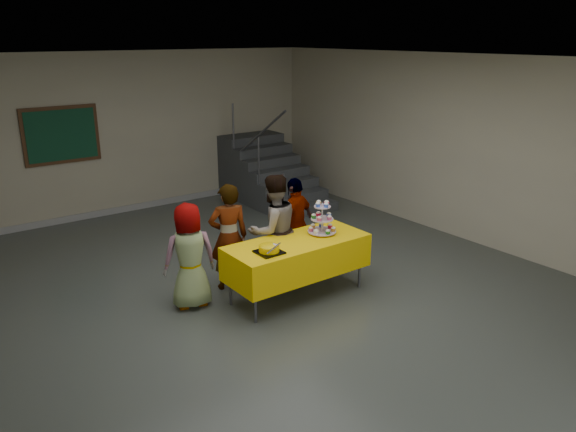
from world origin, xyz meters
The scene contains 10 objects.
room_shell centered at (0.00, 0.02, 2.13)m, with size 10.00×10.04×3.02m.
bake_table centered at (0.43, 0.10, 0.56)m, with size 1.88×0.78×0.77m.
cupcake_stand centered at (0.86, 0.13, 0.94)m, with size 0.38×0.38×0.44m.
bear_cake centered at (-0.09, -0.03, 0.83)m, with size 0.32×0.36×0.12m.
schoolchild_a centered at (-0.81, 0.66, 0.67)m, with size 0.66×0.43×1.35m, color slate.
schoolchild_b centered at (-0.14, 0.85, 0.73)m, with size 0.53×0.35×1.45m, color slate.
schoolchild_c centered at (0.42, 0.61, 0.77)m, with size 0.75×0.58×1.54m, color slate.
schoolchild_d centered at (1.00, 0.89, 0.68)m, with size 0.79×0.33×1.35m, color slate.
staircase centered at (2.70, 4.13, 0.49)m, with size 1.30×2.40×2.04m.
noticeboard centered at (-1.05, 4.96, 1.60)m, with size 1.30×0.05×1.00m.
Camera 1 is at (-3.64, -5.23, 3.29)m, focal length 35.00 mm.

